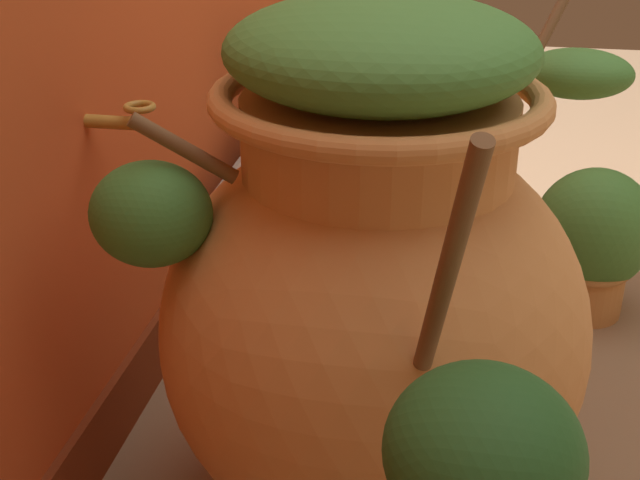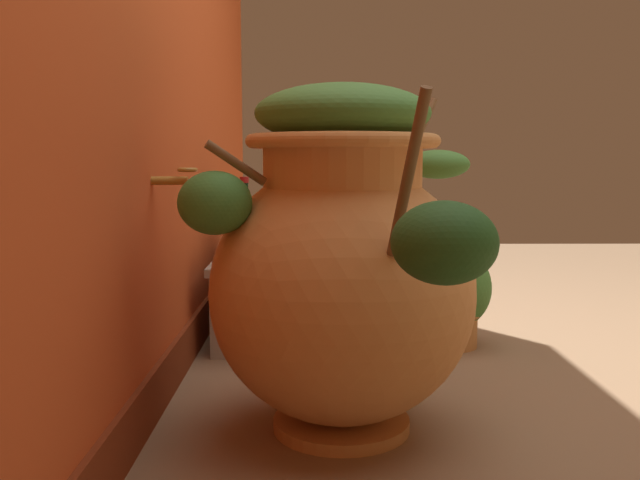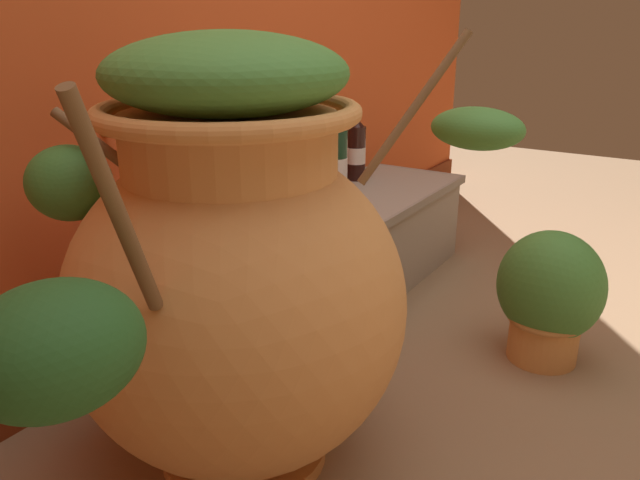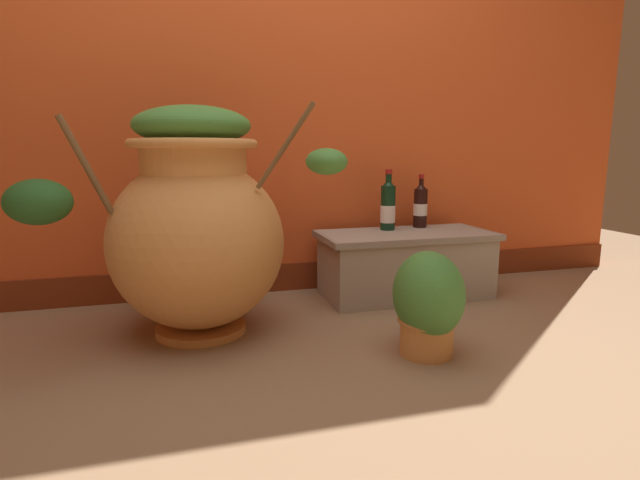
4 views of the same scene
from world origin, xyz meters
name	(u,v)px [view 3 (image 3 of 4)]	position (x,y,z in m)	size (l,w,h in m)	color
ground_plane	(544,457)	(0.00, 0.00, 0.00)	(7.00, 7.00, 0.00)	#896B4C
terracotta_urn	(235,276)	(-0.36, 0.58, 0.44)	(1.14, 0.83, 0.92)	#D68E4C
stone_ledge	(367,232)	(0.69, 0.83, 0.18)	(0.89, 0.41, 0.33)	#9E9384
wine_bottle_left	(356,148)	(0.83, 0.97, 0.46)	(0.07, 0.07, 0.29)	black
wine_bottle_middle	(337,157)	(0.63, 0.93, 0.46)	(0.08, 0.08, 0.32)	black
potted_shrub	(549,296)	(0.44, 0.12, 0.20)	(0.25, 0.30, 0.39)	#D68E4C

